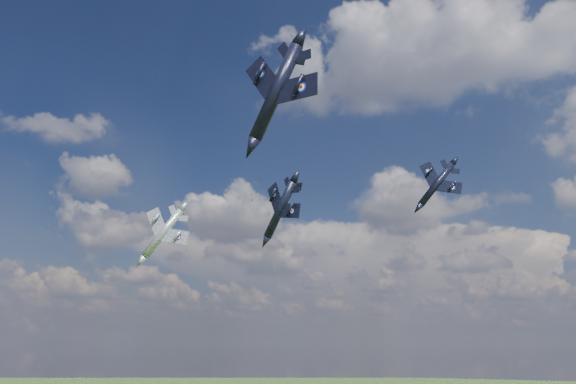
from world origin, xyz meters
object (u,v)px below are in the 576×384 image
at_px(jet_right_navy, 276,92).
at_px(jet_high_navy, 437,184).
at_px(jet_left_silver, 163,233).
at_px(jet_lead_navy, 280,209).

relative_size(jet_right_navy, jet_high_navy, 1.03).
xyz_separation_m(jet_high_navy, jet_left_silver, (-51.44, -11.91, -7.09)).
relative_size(jet_right_navy, jet_left_silver, 0.85).
relative_size(jet_lead_navy, jet_left_silver, 0.91).
bearing_deg(jet_lead_navy, jet_high_navy, 66.06).
bearing_deg(jet_high_navy, jet_left_silver, -178.20).
relative_size(jet_high_navy, jet_left_silver, 0.82).
xyz_separation_m(jet_lead_navy, jet_left_silver, (-29.26, 7.77, -0.35)).
height_order(jet_high_navy, jet_left_silver, jet_high_navy).
xyz_separation_m(jet_right_navy, jet_left_silver, (-45.97, 44.33, -2.35)).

